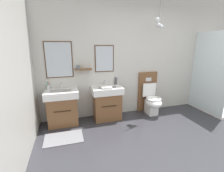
% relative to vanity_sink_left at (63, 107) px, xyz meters
% --- Properties ---
extents(ground_plane, '(6.42, 5.54, 0.10)m').
position_rel_vanity_sink_left_xyz_m(ground_plane, '(2.00, -1.85, -0.44)').
color(ground_plane, '#2D2D33').
rests_on(ground_plane, ground).
extents(wall_back, '(5.22, 0.58, 2.74)m').
position_rel_vanity_sink_left_xyz_m(wall_back, '(1.98, 0.26, 0.98)').
color(wall_back, beige).
rests_on(wall_back, ground).
extents(bath_mat, '(0.68, 0.44, 0.01)m').
position_rel_vanity_sink_left_xyz_m(bath_mat, '(0.00, -0.59, -0.39)').
color(bath_mat, slate).
rests_on(bath_mat, ground).
extents(vanity_sink_left, '(0.67, 0.48, 0.75)m').
position_rel_vanity_sink_left_xyz_m(vanity_sink_left, '(0.00, 0.00, 0.00)').
color(vanity_sink_left, brown).
rests_on(vanity_sink_left, ground).
extents(tap_on_left_sink, '(0.03, 0.13, 0.11)m').
position_rel_vanity_sink_left_xyz_m(tap_on_left_sink, '(0.00, 0.17, 0.42)').
color(tap_on_left_sink, silver).
rests_on(tap_on_left_sink, vanity_sink_left).
extents(vanity_sink_right, '(0.67, 0.48, 0.75)m').
position_rel_vanity_sink_left_xyz_m(vanity_sink_right, '(0.96, 0.00, 0.00)').
color(vanity_sink_right, brown).
rests_on(vanity_sink_right, ground).
extents(tap_on_right_sink, '(0.03, 0.13, 0.11)m').
position_rel_vanity_sink_left_xyz_m(tap_on_right_sink, '(0.96, 0.17, 0.42)').
color(tap_on_right_sink, silver).
rests_on(tap_on_right_sink, vanity_sink_right).
extents(toilet, '(0.48, 0.62, 1.00)m').
position_rel_vanity_sink_left_xyz_m(toilet, '(2.06, -0.00, -0.02)').
color(toilet, brown).
rests_on(toilet, ground).
extents(toothbrush_cup, '(0.07, 0.07, 0.21)m').
position_rel_vanity_sink_left_xyz_m(toothbrush_cup, '(-0.26, 0.16, 0.41)').
color(toothbrush_cup, silver).
rests_on(toothbrush_cup, vanity_sink_left).
extents(soap_dispenser, '(0.06, 0.06, 0.20)m').
position_rel_vanity_sink_left_xyz_m(soap_dispenser, '(1.23, 0.17, 0.44)').
color(soap_dispenser, '#4C4C51').
rests_on(soap_dispenser, vanity_sink_right).
extents(folded_hand_towel, '(0.22, 0.16, 0.04)m').
position_rel_vanity_sink_left_xyz_m(folded_hand_towel, '(0.92, -0.14, 0.38)').
color(folded_hand_towel, white).
rests_on(folded_hand_towel, vanity_sink_right).
extents(shower_tray, '(0.97, 1.03, 1.95)m').
position_rel_vanity_sink_left_xyz_m(shower_tray, '(3.71, -0.32, 0.01)').
color(shower_tray, white).
rests_on(shower_tray, ground).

